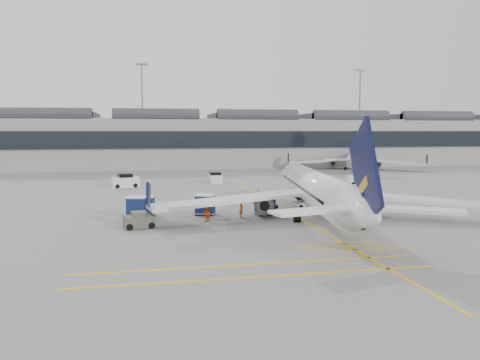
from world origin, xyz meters
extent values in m
plane|color=gray|center=(0.00, 0.00, 0.00)|extent=(220.00, 220.00, 0.00)
cube|color=#9E9E99|center=(0.00, 72.00, 5.50)|extent=(200.00, 20.00, 11.00)
cube|color=black|center=(0.00, 61.80, 6.50)|extent=(200.00, 0.50, 3.60)
cube|color=#38383D|center=(0.00, 72.00, 11.70)|extent=(200.00, 18.00, 1.40)
cylinder|color=slate|center=(-5.00, 86.00, 12.50)|extent=(0.44, 0.44, 25.00)
cube|color=slate|center=(-5.00, 86.00, 25.20)|extent=(3.00, 0.60, 0.50)
cylinder|color=slate|center=(55.00, 86.00, 12.50)|extent=(0.44, 0.44, 25.00)
cube|color=slate|center=(55.00, 86.00, 25.20)|extent=(3.00, 0.60, 0.50)
cube|color=gold|center=(10.00, 10.00, 0.01)|extent=(0.25, 60.00, 0.01)
cylinder|color=white|center=(11.70, 4.38, 2.77)|extent=(7.30, 26.60, 3.31)
cone|color=white|center=(13.98, 19.17, 2.77)|extent=(3.81, 3.98, 3.31)
cone|color=white|center=(9.36, -10.75, 3.12)|extent=(3.91, 4.68, 3.31)
cube|color=white|center=(3.23, 4.35, 1.98)|extent=(15.28, 5.53, 0.31)
cube|color=white|center=(19.76, 1.80, 1.98)|extent=(14.79, 9.57, 0.31)
cylinder|color=slate|center=(6.72, 5.60, 1.36)|extent=(2.31, 3.41, 1.85)
cylinder|color=slate|center=(16.81, 4.04, 1.36)|extent=(2.31, 3.41, 1.85)
cube|color=black|center=(9.44, -10.23, 5.59)|extent=(1.28, 6.66, 7.37)
cylinder|color=black|center=(13.24, 14.39, 0.28)|extent=(0.33, 0.59, 0.56)
cylinder|color=black|center=(9.18, 2.54, 0.35)|extent=(0.72, 0.79, 0.70)
cylinder|color=black|center=(13.53, 1.87, 0.35)|extent=(0.72, 0.79, 0.70)
cylinder|color=white|center=(40.29, 56.67, 2.53)|extent=(13.27, 22.98, 3.02)
cone|color=white|center=(46.27, 68.94, 2.53)|extent=(4.12, 4.21, 3.02)
cone|color=white|center=(34.17, 44.11, 2.85)|extent=(4.40, 4.79, 3.02)
cube|color=white|center=(32.91, 58.93, 1.81)|extent=(13.92, 4.76, 0.28)
cube|color=white|center=(46.62, 52.24, 1.81)|extent=(11.83, 11.56, 0.28)
cylinder|color=slate|center=(36.28, 59.07, 1.24)|extent=(2.78, 3.34, 1.69)
cylinder|color=slate|center=(44.66, 54.99, 1.24)|extent=(2.78, 3.34, 1.69)
cube|color=black|center=(34.38, 44.54, 5.10)|extent=(2.89, 5.60, 6.73)
cylinder|color=black|center=(44.34, 64.97, 0.26)|extent=(0.43, 0.56, 0.51)
cylinder|color=black|center=(37.61, 55.74, 0.32)|extent=(0.79, 0.82, 0.64)
cylinder|color=black|center=(41.22, 53.99, 0.32)|extent=(0.79, 0.82, 0.64)
cube|color=silver|center=(10.84, 10.59, 0.33)|extent=(3.82, 2.19, 0.66)
cube|color=black|center=(11.76, 10.38, 1.09)|extent=(3.36, 1.73, 1.40)
cube|color=silver|center=(9.82, 10.82, 0.99)|extent=(1.11, 1.39, 0.85)
cylinder|color=black|center=(9.40, 10.24, 0.21)|extent=(0.44, 0.26, 0.42)
cylinder|color=black|center=(9.69, 11.53, 0.21)|extent=(0.44, 0.26, 0.42)
cylinder|color=black|center=(11.98, 9.65, 0.21)|extent=(0.44, 0.26, 0.42)
cylinder|color=black|center=(12.28, 10.94, 0.21)|extent=(0.44, 0.26, 0.42)
cube|color=gray|center=(7.21, 6.77, 0.20)|extent=(2.06, 1.79, 0.13)
cube|color=navy|center=(7.21, 6.77, 1.06)|extent=(1.89, 1.72, 1.57)
cube|color=silver|center=(7.21, 6.77, 1.89)|extent=(1.96, 1.78, 0.11)
cylinder|color=black|center=(6.56, 6.06, 0.12)|extent=(0.25, 0.15, 0.24)
cylinder|color=black|center=(6.37, 7.24, 0.12)|extent=(0.25, 0.15, 0.24)
cylinder|color=black|center=(8.06, 6.31, 0.12)|extent=(0.25, 0.15, 0.24)
cylinder|color=black|center=(7.87, 7.48, 0.12)|extent=(0.25, 0.15, 0.24)
cube|color=gray|center=(1.38, 8.00, 0.21)|extent=(2.37, 2.17, 0.14)
cube|color=navy|center=(1.38, 8.00, 1.12)|extent=(2.19, 2.05, 1.65)
cube|color=silver|center=(1.38, 8.00, 1.99)|extent=(2.26, 2.13, 0.11)
cylinder|color=black|center=(0.41, 7.68, 0.13)|extent=(0.28, 0.19, 0.25)
cylinder|color=black|center=(0.84, 8.86, 0.13)|extent=(0.28, 0.19, 0.25)
cylinder|color=black|center=(1.91, 7.14, 0.13)|extent=(0.28, 0.19, 0.25)
cylinder|color=black|center=(2.34, 8.32, 0.13)|extent=(0.28, 0.19, 0.25)
cube|color=gray|center=(-5.27, 8.00, 0.20)|extent=(2.25, 2.00, 0.13)
cube|color=navy|center=(-5.27, 8.00, 1.10)|extent=(2.07, 1.91, 1.63)
cube|color=silver|center=(-5.27, 8.00, 1.96)|extent=(2.14, 1.98, 0.11)
cylinder|color=black|center=(-6.18, 7.60, 0.12)|extent=(0.27, 0.17, 0.25)
cylinder|color=black|center=(-5.87, 8.79, 0.12)|extent=(0.27, 0.17, 0.25)
cylinder|color=black|center=(-4.66, 7.20, 0.12)|extent=(0.27, 0.17, 0.25)
cylinder|color=black|center=(-4.35, 8.40, 0.12)|extent=(0.27, 0.17, 0.25)
cube|color=gray|center=(-4.53, 8.42, 0.20)|extent=(2.16, 1.90, 0.13)
cube|color=navy|center=(-4.53, 8.42, 1.09)|extent=(1.99, 1.81, 1.61)
cube|color=silver|center=(-4.53, 8.42, 1.93)|extent=(2.05, 1.88, 0.11)
cylinder|color=black|center=(-5.41, 7.97, 0.12)|extent=(0.26, 0.16, 0.24)
cylinder|color=black|center=(-5.17, 9.17, 0.12)|extent=(0.26, 0.16, 0.24)
cylinder|color=black|center=(-3.89, 7.66, 0.12)|extent=(0.26, 0.16, 0.24)
cylinder|color=black|center=(-3.64, 8.86, 0.12)|extent=(0.26, 0.16, 0.24)
imported|color=orange|center=(4.62, 5.85, 0.81)|extent=(0.63, 0.70, 1.61)
imported|color=#E5420C|center=(1.04, 4.63, 0.88)|extent=(1.08, 1.08, 1.77)
cube|color=#545548|center=(-5.00, 2.74, 0.57)|extent=(2.82, 2.00, 1.03)
cube|color=#545548|center=(-5.00, 2.74, 1.18)|extent=(1.45, 1.45, 0.51)
cylinder|color=black|center=(-5.78, 1.91, 0.29)|extent=(0.61, 0.36, 0.58)
cylinder|color=black|center=(-6.04, 3.22, 0.29)|extent=(0.61, 0.36, 0.58)
cylinder|color=black|center=(-3.96, 2.26, 0.29)|extent=(0.61, 0.36, 0.58)
cylinder|color=black|center=(-4.22, 3.58, 0.29)|extent=(0.61, 0.36, 0.58)
cone|color=#F24C0A|center=(10.84, 24.49, 0.25)|extent=(0.36, 0.36, 0.50)
cone|color=#F24C0A|center=(15.36, 8.36, 0.29)|extent=(0.41, 0.41, 0.57)
cube|color=white|center=(-7.44, 32.97, 0.76)|extent=(4.27, 2.84, 1.52)
cube|color=black|center=(-7.44, 32.97, 1.69)|extent=(2.35, 2.27, 0.65)
cylinder|color=black|center=(-8.49, 31.81, 0.33)|extent=(0.69, 0.39, 0.65)
cylinder|color=black|center=(-8.91, 33.50, 0.33)|extent=(0.69, 0.39, 0.65)
cylinder|color=black|center=(-5.96, 32.44, 0.33)|extent=(0.69, 0.39, 0.65)
cylinder|color=black|center=(-6.38, 34.13, 0.33)|extent=(0.69, 0.39, 0.65)
cube|color=white|center=(6.42, 35.74, 0.68)|extent=(1.88, 3.56, 1.36)
cube|color=black|center=(6.42, 35.74, 1.50)|extent=(1.71, 1.81, 0.58)
cylinder|color=black|center=(7.24, 34.60, 0.29)|extent=(0.24, 0.59, 0.58)
cylinder|color=black|center=(5.69, 34.55, 0.29)|extent=(0.24, 0.59, 0.58)
cylinder|color=black|center=(7.16, 36.93, 0.29)|extent=(0.24, 0.59, 0.58)
cylinder|color=black|center=(5.60, 36.87, 0.29)|extent=(0.24, 0.59, 0.58)
cube|color=white|center=(28.01, 28.45, 0.77)|extent=(4.29, 2.73, 1.55)
cube|color=black|center=(28.01, 28.45, 1.71)|extent=(2.32, 2.23, 0.66)
cylinder|color=black|center=(26.53, 27.84, 0.33)|extent=(0.70, 0.37, 0.66)
cylinder|color=black|center=(26.88, 29.58, 0.33)|extent=(0.70, 0.37, 0.66)
cylinder|color=black|center=(29.13, 27.33, 0.33)|extent=(0.70, 0.37, 0.66)
cylinder|color=black|center=(29.48, 29.06, 0.33)|extent=(0.70, 0.37, 0.66)
camera|label=1|loc=(-4.28, -37.84, 8.34)|focal=35.00mm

